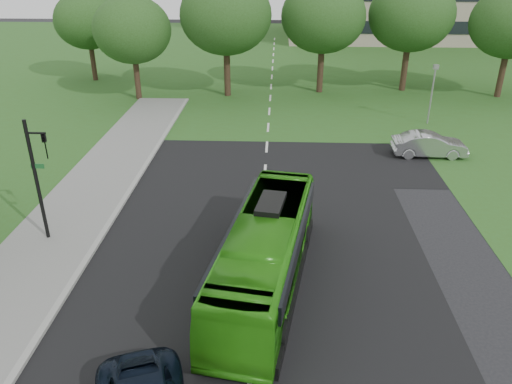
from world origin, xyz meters
TOP-DOWN VIEW (x-y plane):
  - ground at (0.00, 0.00)m, footprint 160.00×160.00m
  - street_surfaces at (-0.38, 22.75)m, footprint 120.00×120.00m
  - tree_park_a at (-11.33, 25.25)m, footprint 6.35×6.35m
  - tree_park_b at (-3.79, 26.74)m, footprint 7.63×7.63m
  - tree_park_c at (4.40, 28.31)m, footprint 7.22×7.22m
  - tree_park_d at (12.03, 29.27)m, footprint 7.34×7.34m
  - tree_park_f at (-17.42, 31.92)m, footprint 6.17×6.17m
  - bus at (0.31, -0.88)m, footprint 4.10×10.63m
  - sedan at (10.09, 12.93)m, footprint 4.51×1.60m
  - traffic_light at (-9.21, 2.00)m, footprint 0.89×0.26m
  - camera_pole at (11.78, 19.49)m, footprint 0.45×0.42m

SIDE VIEW (x-z plane):
  - ground at x=0.00m, z-range 0.00..0.00m
  - street_surfaces at x=-0.38m, z-range -0.05..0.10m
  - sedan at x=10.09m, z-range 0.00..1.48m
  - bus at x=0.31m, z-range 0.00..2.89m
  - camera_pole at x=11.78m, z-range 0.63..4.94m
  - traffic_light at x=-9.21m, z-range 0.48..6.03m
  - tree_park_f at x=-17.42m, z-range 1.48..9.72m
  - tree_park_a at x=-11.33m, z-range 1.51..9.94m
  - tree_park_c at x=4.40m, z-range 1.71..11.29m
  - tree_park_d at x=12.03m, z-range 1.72..11.43m
  - tree_park_b at x=-3.79m, z-range 1.74..11.74m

